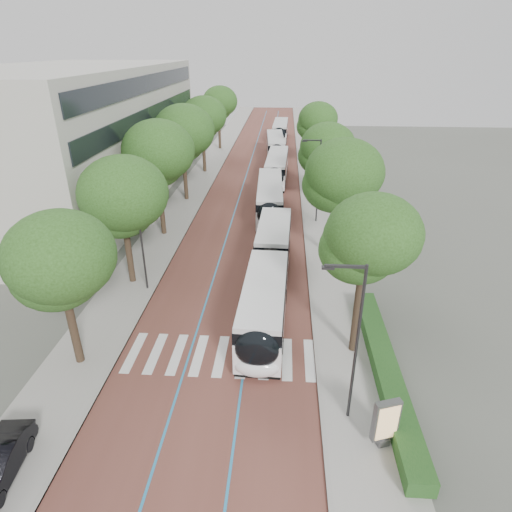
% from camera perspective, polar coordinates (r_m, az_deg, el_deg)
% --- Properties ---
extents(ground, '(160.00, 160.00, 0.00)m').
position_cam_1_polar(ground, '(24.20, -5.53, -14.62)').
color(ground, '#51544C').
rests_on(ground, ground).
extents(road, '(11.00, 140.00, 0.02)m').
position_cam_1_polar(road, '(60.23, 0.35, 11.03)').
color(road, brown).
rests_on(road, ground).
extents(sidewalk_left, '(4.00, 140.00, 0.12)m').
position_cam_1_polar(sidewalk_left, '(61.11, -6.82, 11.12)').
color(sidewalk_left, '#9C9893').
rests_on(sidewalk_left, ground).
extents(sidewalk_right, '(4.00, 140.00, 0.12)m').
position_cam_1_polar(sidewalk_right, '(60.25, 7.62, 10.86)').
color(sidewalk_right, '#9C9893').
rests_on(sidewalk_right, ground).
extents(kerb_left, '(0.20, 140.00, 0.14)m').
position_cam_1_polar(kerb_left, '(60.80, -5.03, 11.13)').
color(kerb_left, gray).
rests_on(kerb_left, ground).
extents(kerb_right, '(0.20, 140.00, 0.14)m').
position_cam_1_polar(kerb_right, '(60.16, 5.78, 10.93)').
color(kerb_right, gray).
rests_on(kerb_right, ground).
extents(zebra_crossing, '(10.55, 3.60, 0.01)m').
position_cam_1_polar(zebra_crossing, '(24.91, -4.71, -13.11)').
color(zebra_crossing, silver).
rests_on(zebra_crossing, ground).
extents(lane_line_left, '(0.12, 126.00, 0.01)m').
position_cam_1_polar(lane_line_left, '(60.34, -1.20, 11.07)').
color(lane_line_left, teal).
rests_on(lane_line_left, road).
extents(lane_line_right, '(0.12, 126.00, 0.01)m').
position_cam_1_polar(lane_line_right, '(60.16, 1.90, 11.02)').
color(lane_line_right, teal).
rests_on(lane_line_right, road).
extents(office_building, '(18.11, 40.00, 14.00)m').
position_cam_1_polar(office_building, '(52.16, -23.16, 14.52)').
color(office_building, '#ADABA0').
rests_on(office_building, ground).
extents(hedge, '(1.20, 14.00, 0.80)m').
position_cam_1_polar(hedge, '(24.28, 16.84, -14.08)').
color(hedge, '#174319').
rests_on(hedge, sidewalk_right).
extents(streetlight_near, '(1.82, 0.20, 8.00)m').
position_cam_1_polar(streetlight_near, '(18.87, 12.91, -10.07)').
color(streetlight_near, '#2A2A2D').
rests_on(streetlight_near, sidewalk_right).
extents(streetlight_far, '(1.82, 0.20, 8.00)m').
position_cam_1_polar(streetlight_far, '(41.62, 8.13, 10.69)').
color(streetlight_far, '#2A2A2D').
rests_on(streetlight_far, sidewalk_right).
extents(lamp_post_left, '(0.14, 0.14, 8.00)m').
position_cam_1_polar(lamp_post_left, '(30.07, -15.09, 2.46)').
color(lamp_post_left, '#2A2A2D').
rests_on(lamp_post_left, sidewalk_left).
extents(trees_left, '(6.50, 60.51, 9.89)m').
position_cam_1_polar(trees_left, '(45.80, -10.49, 14.53)').
color(trees_left, black).
rests_on(trees_left, ground).
extents(trees_right, '(5.94, 47.15, 9.23)m').
position_cam_1_polar(trees_right, '(42.58, 9.64, 12.95)').
color(trees_right, black).
rests_on(trees_right, ground).
extents(lead_bus, '(3.13, 18.47, 3.20)m').
position_cam_1_polar(lead_bus, '(29.31, 1.71, -2.67)').
color(lead_bus, black).
rests_on(lead_bus, ground).
extents(bus_queued_0, '(2.90, 12.47, 3.20)m').
position_cam_1_polar(bus_queued_0, '(44.33, 1.85, 7.58)').
color(bus_queued_0, white).
rests_on(bus_queued_0, ground).
extents(bus_queued_1, '(2.92, 12.47, 3.20)m').
position_cam_1_polar(bus_queued_1, '(56.22, 2.78, 11.60)').
color(bus_queued_1, white).
rests_on(bus_queued_1, ground).
extents(bus_queued_2, '(3.21, 12.52, 3.20)m').
position_cam_1_polar(bus_queued_2, '(68.97, 2.60, 14.34)').
color(bus_queued_2, white).
rests_on(bus_queued_2, ground).
extents(bus_queued_3, '(2.84, 12.46, 3.20)m').
position_cam_1_polar(bus_queued_3, '(82.58, 3.25, 16.30)').
color(bus_queued_3, white).
rests_on(bus_queued_3, ground).
extents(ad_panel, '(1.20, 0.66, 2.42)m').
position_cam_1_polar(ad_panel, '(20.27, 16.89, -20.47)').
color(ad_panel, '#59595B').
rests_on(ad_panel, sidewalk_right).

